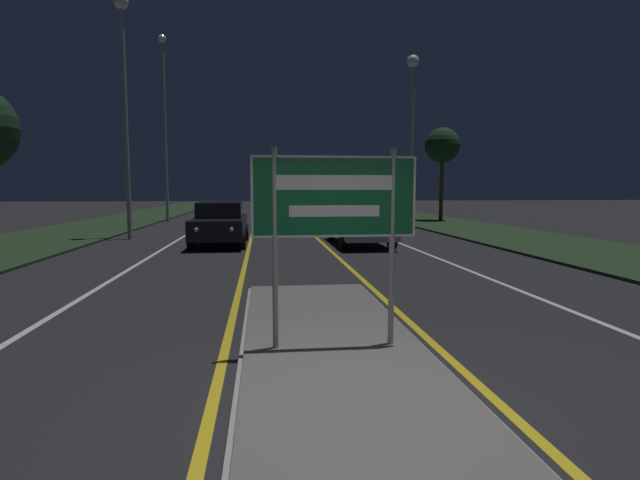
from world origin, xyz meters
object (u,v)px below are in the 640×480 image
Objects in this scene: streetlight_left_near at (124,79)px; car_receding_1 at (326,213)px; streetlight_right_near at (412,107)px; streetlight_left_far at (164,111)px; car_receding_2 at (306,205)px; car_receding_0 at (360,225)px; highway_sign at (334,207)px; car_approaching_0 at (220,222)px.

streetlight_left_near reaches higher than car_receding_1.
streetlight_left_near is at bearing -148.88° from car_receding_1.
streetlight_right_near is 1.81× the size of car_receding_1.
car_receding_1 is (-4.18, 1.11, -5.31)m from streetlight_right_near.
car_receding_2 is (9.21, 7.78, -5.97)m from streetlight_left_far.
highway_sign is at bearing -102.59° from car_receding_0.
car_receding_1 is (9.13, -5.61, -5.94)m from streetlight_left_far.
car_receding_1 is 8.96m from car_approaching_0.
streetlight_right_near is at bearing 17.75° from streetlight_left_near.
highway_sign is 20.46m from streetlight_right_near.
streetlight_left_far reaches higher than car_receding_2.
highway_sign is 0.50× the size of car_receding_0.
streetlight_left_far is 2.34× the size of car_receding_1.
car_receding_1 is at bearing 31.12° from streetlight_left_near.
car_receding_1 is (2.46, 19.99, -1.05)m from highway_sign.
streetlight_left_near is at bearing 148.37° from car_approaching_0.
car_receding_1 is 1.00× the size of car_approaching_0.
highway_sign is at bearing -109.36° from streetlight_right_near.
car_approaching_0 is at bearing 100.83° from highway_sign.
streetlight_left_near is 1.09× the size of streetlight_right_near.
car_approaching_0 is (-9.01, -6.43, -5.27)m from streetlight_right_near.
streetlight_left_near is 7.05m from car_approaching_0.
car_receding_0 is 5.05m from car_approaching_0.
streetlight_left_far is at bearing 148.43° from car_receding_1.
streetlight_right_near reaches higher than car_receding_2.
streetlight_left_far reaches higher than highway_sign.
streetlight_left_near is 2.00× the size of car_receding_2.
highway_sign is 12.07m from car_receding_0.
car_receding_1 is 1.01× the size of car_receding_2.
car_receding_2 is (2.54, 33.38, -1.09)m from highway_sign.
streetlight_right_near is 6.85m from car_receding_1.
streetlight_left_far is 12.25m from car_receding_1.
car_approaching_0 is at bearing -71.93° from streetlight_left_far.
car_approaching_0 is (4.29, -13.15, -5.89)m from streetlight_left_far.
car_receding_0 is at bearing -89.79° from car_receding_2.
streetlight_left_near is at bearing -115.09° from car_receding_2.
highway_sign is 16.63m from streetlight_left_near.
car_receding_2 is 0.99× the size of car_approaching_0.
streetlight_left_far is at bearing 108.07° from car_approaching_0.
car_receding_2 is (-0.08, 21.64, -0.01)m from car_receding_0.
car_receding_0 reaches higher than car_receding_2.
highway_sign is at bearing -97.01° from car_receding_1.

